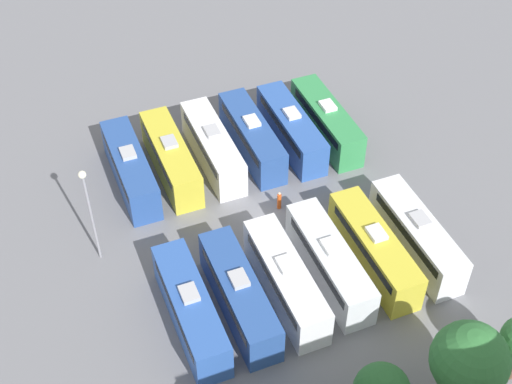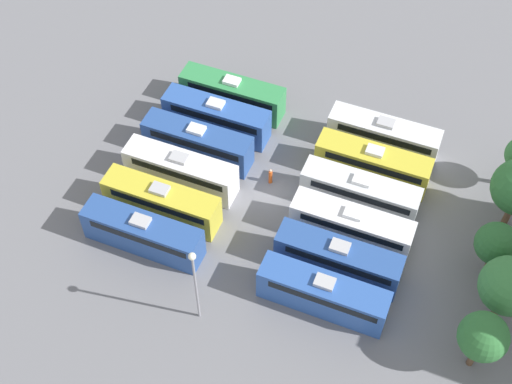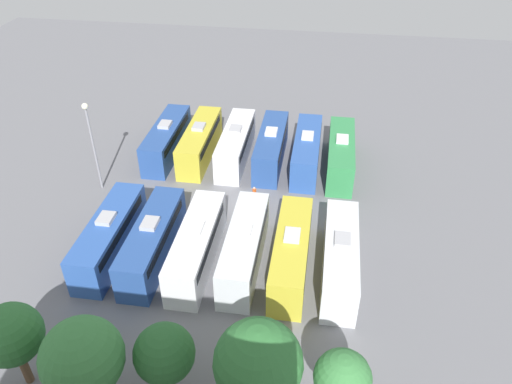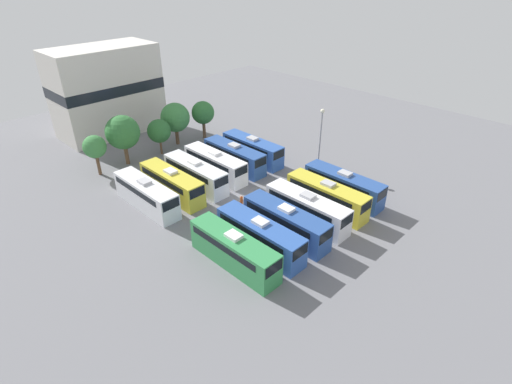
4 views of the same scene
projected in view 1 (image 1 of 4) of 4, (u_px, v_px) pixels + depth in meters
The scene contains 16 objects.
ground_plane at pixel (266, 216), 60.01m from camera, with size 107.87×107.87×0.00m, color slate.
bus_0 at pixel (327, 121), 66.44m from camera, with size 2.62×10.71×3.75m.
bus_1 at pixel (291, 128), 65.61m from camera, with size 2.62×10.71×3.75m.
bus_2 at pixel (252, 136), 64.77m from camera, with size 2.62×10.71×3.75m.
bus_3 at pixel (213, 146), 63.72m from camera, with size 2.62×10.71×3.75m.
bus_4 at pixel (171, 157), 62.64m from camera, with size 2.62×10.71×3.75m.
bus_5 at pixel (130, 168), 61.61m from camera, with size 2.62×10.71×3.75m.
bus_6 at pixel (417, 235), 55.91m from camera, with size 2.62×10.71×3.75m.
bus_7 at pixel (374, 249), 54.85m from camera, with size 2.62×10.71×3.75m.
bus_8 at pixel (330, 261), 53.90m from camera, with size 2.62×10.71×3.75m.
bus_9 at pixel (286, 280), 52.62m from camera, with size 2.62×10.71×3.75m.
bus_10 at pixel (239, 294), 51.63m from camera, with size 2.62×10.71×3.75m.
bus_11 at pixel (191, 309), 50.70m from camera, with size 2.62×10.71×3.75m.
worker_person at pixel (279, 201), 60.16m from camera, with size 0.36×0.36×1.78m.
light_pole at pixel (88, 202), 52.55m from camera, with size 0.60×0.60×9.12m.
tree_1 at pixel (470, 360), 43.91m from camera, with size 4.98×4.98×7.57m.
Camera 1 is at (16.50, 38.70, 42.85)m, focal length 50.00 mm.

